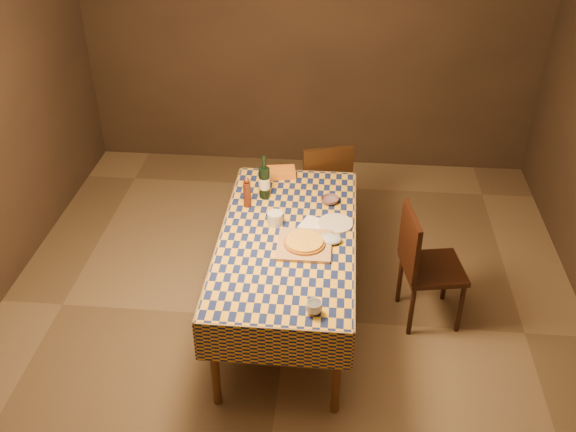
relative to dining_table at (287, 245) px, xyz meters
The scene contains 16 objects.
room 0.66m from the dining_table, ahead, with size 5.00×5.10×2.70m.
dining_table is the anchor object (origin of this frame).
cutting_board 0.19m from the dining_table, 42.43° to the right, with size 0.36×0.36×0.02m, color tan.
pizza 0.20m from the dining_table, 42.43° to the right, with size 0.36×0.36×0.03m.
pepper_mill 0.52m from the dining_table, 132.95° to the left, with size 0.06×0.06×0.24m.
bowl 0.54m from the dining_table, 58.49° to the left, with size 0.13×0.13×0.04m, color #614652.
wine_glass 0.68m from the dining_table, 109.32° to the left, with size 0.07×0.07×0.14m.
wine_bottle 0.58m from the dining_table, 113.79° to the left, with size 0.10×0.10×0.34m.
deli_tub 0.21m from the dining_table, 125.95° to the left, with size 0.11×0.11×0.09m, color silver.
takeout_container 0.84m from the dining_table, 98.60° to the left, with size 0.22×0.16×0.06m, color orange.
white_plate 0.38m from the dining_table, 27.44° to the left, with size 0.25×0.25×0.01m, color silver.
tumbler 0.81m from the dining_table, 73.44° to the right, with size 0.10×0.10×0.08m, color silver.
flour_patch 0.26m from the dining_table, 36.41° to the left, with size 0.23×0.18×0.00m, color white.
flour_bag 0.31m from the dining_table, ahead, with size 0.17×0.12×0.05m, color #A9BCD8.
chair_far 1.16m from the dining_table, 79.33° to the left, with size 0.52×0.53×0.93m.
chair_right 0.99m from the dining_table, ahead, with size 0.49×0.49×0.93m.
Camera 1 is at (0.33, -3.59, 3.34)m, focal length 40.00 mm.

